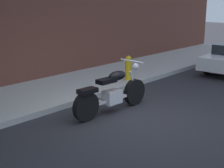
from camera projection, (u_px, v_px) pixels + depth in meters
name	position (u px, v px, depth m)	size (l,w,h in m)	color
ground_plane	(138.00, 118.00, 7.42)	(60.00, 60.00, 0.00)	#28282D
sidewalk	(54.00, 91.00, 9.32)	(23.43, 2.56, 0.14)	#AEAEAE
motorcycle	(112.00, 93.00, 7.68)	(2.28, 0.70, 1.16)	black
fire_hydrant	(128.00, 70.00, 10.21)	(0.20, 0.20, 0.91)	gold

